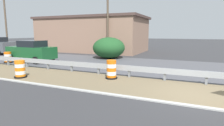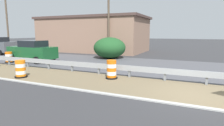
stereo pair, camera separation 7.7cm
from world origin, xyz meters
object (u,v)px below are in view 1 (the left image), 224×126
Objects in this scene: traffic_barrel_close at (20,70)px; traffic_barrel_far at (8,58)px; traffic_barrel_nearest at (111,70)px; utility_pole_near at (108,17)px; car_lead_near_lane at (32,51)px; utility_pole_mid at (6,20)px.

traffic_barrel_close reaches higher than traffic_barrel_far.
traffic_barrel_nearest reaches higher than traffic_barrel_far.
utility_pole_near is (12.37, 0.05, 3.90)m from traffic_barrel_close.
utility_pole_near is at bearing 25.98° from traffic_barrel_nearest.
car_lead_near_lane is 0.54× the size of utility_pole_near.
utility_pole_mid reaches higher than traffic_barrel_close.
utility_pole_mid reaches higher than traffic_barrel_nearest.
traffic_barrel_close is 0.23× the size of car_lead_near_lane.
utility_pole_near is at bearing -84.58° from utility_pole_mid.
traffic_barrel_close is 6.59m from car_lead_near_lane.
utility_pole_near is at bearing -118.41° from car_lead_near_lane.
traffic_barrel_nearest is 22.40m from utility_pole_mid.
car_lead_near_lane is 0.55× the size of utility_pole_mid.
traffic_barrel_close is 6.77m from traffic_barrel_far.
car_lead_near_lane is 9.17m from utility_pole_near.
traffic_barrel_far is (1.70, 10.75, -0.06)m from traffic_barrel_nearest.
traffic_barrel_close is at bearing -179.78° from utility_pole_near.
utility_pole_mid is (9.00, 20.14, 3.83)m from traffic_barrel_nearest.
traffic_barrel_nearest is 0.24× the size of car_lead_near_lane.
utility_pole_near is (7.39, -4.23, 3.39)m from car_lead_near_lane.
utility_pole_near is at bearing 0.22° from traffic_barrel_close.
car_lead_near_lane reaches higher than traffic_barrel_nearest.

